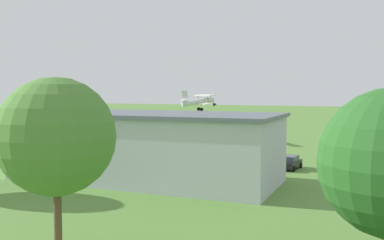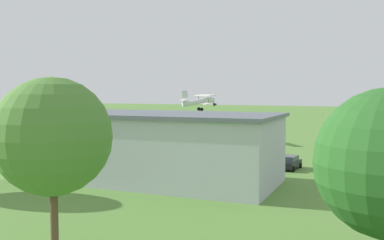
{
  "view_description": "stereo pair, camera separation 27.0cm",
  "coord_description": "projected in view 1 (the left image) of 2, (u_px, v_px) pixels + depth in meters",
  "views": [
    {
      "loc": [
        -25.58,
        74.71,
        8.97
      ],
      "look_at": [
        2.57,
        12.7,
        4.54
      ],
      "focal_mm": 41.22,
      "sensor_mm": 36.0,
      "label": 1
    },
    {
      "loc": [
        -25.82,
        74.59,
        8.97
      ],
      "look_at": [
        2.57,
        12.7,
        4.54
      ],
      "focal_mm": 41.22,
      "sensor_mm": 36.0,
      "label": 2
    }
  ],
  "objects": [
    {
      "name": "person_at_fence_line",
      "position": [
        254.0,
        159.0,
        53.0
      ],
      "size": [
        0.49,
        0.49,
        1.77
      ],
      "color": "#3F3F47",
      "rests_on": "ground_plane"
    },
    {
      "name": "windsock",
      "position": [
        201.0,
        106.0,
        95.82
      ],
      "size": [
        1.06,
        1.3,
        6.57
      ],
      "color": "silver",
      "rests_on": "ground_plane"
    },
    {
      "name": "car_silver",
      "position": [
        71.0,
        148.0,
        63.08
      ],
      "size": [
        1.99,
        4.08,
        1.58
      ],
      "color": "#B7B7BC",
      "rests_on": "ground_plane"
    },
    {
      "name": "person_crossing_taxiway",
      "position": [
        235.0,
        154.0,
        57.5
      ],
      "size": [
        0.41,
        0.41,
        1.61
      ],
      "color": "#33723F",
      "rests_on": "ground_plane"
    },
    {
      "name": "hangar",
      "position": [
        145.0,
        146.0,
        44.55
      ],
      "size": [
        27.42,
        12.25,
        6.84
      ],
      "color": "#B7BCC6",
      "rests_on": "ground_plane"
    },
    {
      "name": "tree_near_perimeter_road",
      "position": [
        56.0,
        137.0,
        21.52
      ],
      "size": [
        5.84,
        5.84,
        9.69
      ],
      "color": "brown",
      "rests_on": "ground_plane"
    },
    {
      "name": "car_black",
      "position": [
        290.0,
        162.0,
        50.77
      ],
      "size": [
        2.31,
        4.26,
        1.57
      ],
      "color": "black",
      "rests_on": "ground_plane"
    },
    {
      "name": "ground_plane",
      "position": [
        234.0,
        141.0,
        79.01
      ],
      "size": [
        400.0,
        400.0,
        0.0
      ],
      "primitive_type": "plane",
      "color": "#568438"
    },
    {
      "name": "person_near_hangar_door",
      "position": [
        208.0,
        150.0,
        60.39
      ],
      "size": [
        0.53,
        0.53,
        1.75
      ],
      "color": "#B23333",
      "rests_on": "ground_plane"
    },
    {
      "name": "biplane",
      "position": [
        200.0,
        101.0,
        79.35
      ],
      "size": [
        7.7,
        8.46,
        3.73
      ],
      "color": "silver"
    },
    {
      "name": "car_orange",
      "position": [
        12.0,
        142.0,
        70.62
      ],
      "size": [
        2.18,
        4.37,
        1.7
      ],
      "color": "orange",
      "rests_on": "ground_plane"
    },
    {
      "name": "car_red",
      "position": [
        119.0,
        150.0,
        61.28
      ],
      "size": [
        2.01,
        4.51,
        1.67
      ],
      "color": "red",
      "rests_on": "ground_plane"
    },
    {
      "name": "car_white",
      "position": [
        51.0,
        144.0,
        67.76
      ],
      "size": [
        2.29,
        4.1,
        1.59
      ],
      "color": "white",
      "rests_on": "ground_plane"
    }
  ]
}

